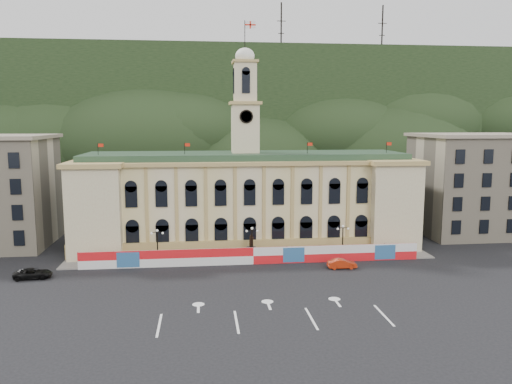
{
  "coord_description": "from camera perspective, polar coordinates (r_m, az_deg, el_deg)",
  "views": [
    {
      "loc": [
        -7.48,
        -55.72,
        20.83
      ],
      "look_at": [
        0.72,
        18.0,
        10.3
      ],
      "focal_mm": 35.0,
      "sensor_mm": 36.0,
      "label": 1
    }
  ],
  "objects": [
    {
      "name": "hoarding_fence",
      "position": [
        73.83,
        -0.26,
        -7.3
      ],
      "size": [
        50.0,
        0.44,
        2.5
      ],
      "color": "red",
      "rests_on": "ground"
    },
    {
      "name": "lane_markings",
      "position": [
        55.33,
        1.95,
        -14.03
      ],
      "size": [
        26.0,
        10.0,
        0.02
      ],
      "primitive_type": null,
      "color": "white",
      "rests_on": "ground"
    },
    {
      "name": "lamp_center",
      "position": [
        75.23,
        -0.46,
        -5.57
      ],
      "size": [
        1.96,
        0.44,
        5.15
      ],
      "color": "black",
      "rests_on": "ground"
    },
    {
      "name": "side_building_right",
      "position": [
        100.94,
        23.71,
        0.86
      ],
      "size": [
        21.0,
        17.0,
        18.6
      ],
      "color": "#BDAE92",
      "rests_on": "ground"
    },
    {
      "name": "lamp_left",
      "position": [
        75.14,
        -11.2,
        -5.74
      ],
      "size": [
        1.96,
        0.44,
        5.15
      ],
      "color": "black",
      "rests_on": "ground"
    },
    {
      "name": "lamp_right",
      "position": [
        77.88,
        9.88,
        -5.22
      ],
      "size": [
        1.96,
        0.44,
        5.15
      ],
      "color": "black",
      "rests_on": "ground"
    },
    {
      "name": "hill_ridge",
      "position": [
        177.87,
        -3.96,
        7.63
      ],
      "size": [
        230.0,
        80.0,
        64.0
      ],
      "color": "black",
      "rests_on": "ground"
    },
    {
      "name": "city_hall",
      "position": [
        84.68,
        -1.21,
        -0.74
      ],
      "size": [
        56.2,
        17.6,
        37.1
      ],
      "color": "beige",
      "rests_on": "ground"
    },
    {
      "name": "red_sedan",
      "position": [
        72.92,
        9.79,
        -8.08
      ],
      "size": [
        1.58,
        4.2,
        1.37
      ],
      "primitive_type": "imported",
      "rotation": [
        0.0,
        0.0,
        1.55
      ],
      "color": "#B1280C",
      "rests_on": "ground"
    },
    {
      "name": "black_suv",
      "position": [
        73.75,
        -24.13,
        -8.5
      ],
      "size": [
        3.12,
        5.27,
        1.35
      ],
      "primitive_type": "imported",
      "rotation": [
        0.0,
        0.0,
        1.66
      ],
      "color": "black",
      "rests_on": "ground"
    },
    {
      "name": "ground",
      "position": [
        59.95,
        1.25,
        -12.25
      ],
      "size": [
        260.0,
        260.0,
        0.0
      ],
      "primitive_type": "plane",
      "color": "black",
      "rests_on": "ground"
    },
    {
      "name": "pavement",
      "position": [
        76.71,
        -0.52,
        -7.61
      ],
      "size": [
        56.0,
        5.5,
        0.16
      ],
      "primitive_type": "cube",
      "color": "slate",
      "rests_on": "ground"
    },
    {
      "name": "statue",
      "position": [
        76.66,
        -0.54,
        -6.77
      ],
      "size": [
        1.4,
        1.4,
        3.72
      ],
      "color": "#595651",
      "rests_on": "ground"
    }
  ]
}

